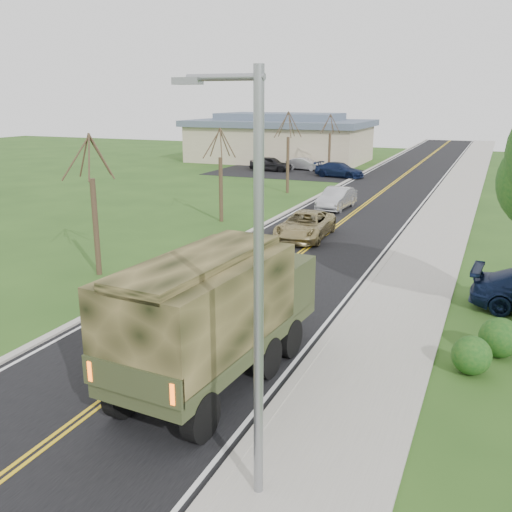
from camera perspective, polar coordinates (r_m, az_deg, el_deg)
The scene contains 17 objects.
ground at distance 14.72m, azimuth -17.92°, elevation -15.82°, with size 160.00×160.00×0.00m, color #254717.
road at distance 50.55m, azimuth 13.05°, elevation 6.70°, with size 8.00×120.00×0.01m, color black.
curb_right at distance 49.99m, azimuth 17.76°, elevation 6.33°, with size 0.30×120.00×0.12m, color #9E998E.
sidewalk_right at distance 49.87m, azimuth 19.76°, elevation 6.12°, with size 3.20×120.00×0.10m, color #9E998E.
curb_left at distance 51.41m, azimuth 8.48°, elevation 7.12°, with size 0.30×120.00×0.10m, color #9E998E.
street_light at distance 9.99m, azimuth -0.26°, elevation -2.22°, with size 1.65×0.22×8.00m.
bare_tree_a at distance 25.28m, azimuth -15.81°, elevation 3.93°, with size 1.93×2.26×6.08m.
bare_tree_b at distance 35.30m, azimuth -3.55°, elevation 7.42°, with size 1.83×2.14×5.73m.
bare_tree_c at distance 46.23m, azimuth 3.20°, elevation 9.74°, with size 2.04×2.39×6.42m.
bare_tree_d at distance 57.62m, azimuth 7.35°, elevation 10.57°, with size 1.88×2.20×5.91m.
commercial_building at distance 69.87m, azimuth 2.43°, elevation 11.66°, with size 25.50×21.50×5.65m.
military_truck at distance 15.10m, azimuth -4.09°, elevation -5.20°, with size 3.13×7.64×3.73m.
suv_champagne at distance 31.30m, azimuth 4.93°, elevation 3.09°, with size 2.43×5.27×1.47m, color #988856.
sedan_silver at distance 39.90m, azimuth 8.07°, elevation 5.72°, with size 1.57×4.50×1.48m, color #B2B3B7.
lot_car_dark at distance 60.37m, azimuth 1.49°, elevation 9.20°, with size 1.78×4.42×1.51m, color black.
lot_car_silver at distance 61.41m, azimuth 4.87°, elevation 9.16°, with size 1.37×3.92×1.29m, color silver.
lot_car_navy at distance 56.16m, azimuth 8.34°, elevation 8.51°, with size 1.98×4.87×1.41m, color #0F1A39.
Camera 1 is at (8.67, -9.23, 7.49)m, focal length 40.00 mm.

